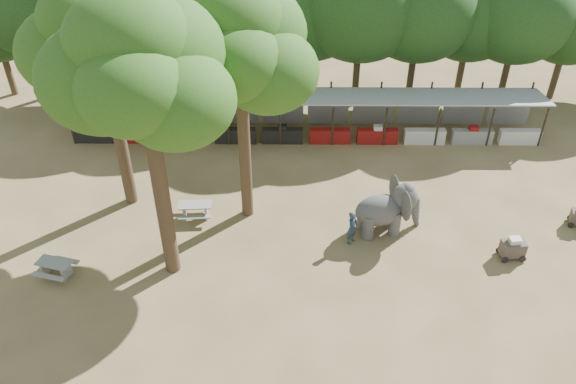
{
  "coord_description": "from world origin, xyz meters",
  "views": [
    {
      "loc": [
        -0.81,
        -16.02,
        17.02
      ],
      "look_at": [
        -1.0,
        5.0,
        2.0
      ],
      "focal_mm": 35.0,
      "sensor_mm": 36.0,
      "label": 1
    }
  ],
  "objects_px": {
    "elephant": "(388,208)",
    "picnic_table_far": "(195,209)",
    "cart_front": "(513,248)",
    "yard_tree_left": "(99,44)",
    "handler": "(352,228)",
    "yard_tree_center": "(139,69)",
    "picnic_table_near": "(55,267)",
    "yard_tree_back": "(236,45)"
  },
  "relations": [
    {
      "from": "yard_tree_center",
      "to": "handler",
      "type": "xyz_separation_m",
      "value": [
        8.07,
        1.64,
        -8.36
      ]
    },
    {
      "from": "yard_tree_back",
      "to": "yard_tree_center",
      "type": "bearing_deg",
      "value": -126.86
    },
    {
      "from": "yard_tree_center",
      "to": "picnic_table_near",
      "type": "relative_size",
      "value": 6.69
    },
    {
      "from": "yard_tree_center",
      "to": "picnic_table_far",
      "type": "bearing_deg",
      "value": 79.89
    },
    {
      "from": "handler",
      "to": "cart_front",
      "type": "relative_size",
      "value": 1.44
    },
    {
      "from": "picnic_table_near",
      "to": "handler",
      "type": "bearing_deg",
      "value": 25.12
    },
    {
      "from": "handler",
      "to": "cart_front",
      "type": "distance_m",
      "value": 7.14
    },
    {
      "from": "elephant",
      "to": "cart_front",
      "type": "height_order",
      "value": "elephant"
    },
    {
      "from": "yard_tree_left",
      "to": "yard_tree_back",
      "type": "height_order",
      "value": "yard_tree_back"
    },
    {
      "from": "yard_tree_back",
      "to": "picnic_table_far",
      "type": "xyz_separation_m",
      "value": [
        -2.38,
        -0.55,
        -8.03
      ]
    },
    {
      "from": "elephant",
      "to": "picnic_table_near",
      "type": "height_order",
      "value": "elephant"
    },
    {
      "from": "elephant",
      "to": "cart_front",
      "type": "distance_m",
      "value": 5.72
    },
    {
      "from": "yard_tree_back",
      "to": "handler",
      "type": "height_order",
      "value": "yard_tree_back"
    },
    {
      "from": "yard_tree_back",
      "to": "handler",
      "type": "distance_m",
      "value": 9.51
    },
    {
      "from": "yard_tree_left",
      "to": "cart_front",
      "type": "bearing_deg",
      "value": -13.43
    },
    {
      "from": "picnic_table_far",
      "to": "cart_front",
      "type": "bearing_deg",
      "value": -14.54
    },
    {
      "from": "cart_front",
      "to": "yard_tree_left",
      "type": "bearing_deg",
      "value": 161.87
    },
    {
      "from": "elephant",
      "to": "picnic_table_far",
      "type": "bearing_deg",
      "value": 161.3
    },
    {
      "from": "elephant",
      "to": "picnic_table_far",
      "type": "height_order",
      "value": "elephant"
    },
    {
      "from": "yard_tree_left",
      "to": "elephant",
      "type": "xyz_separation_m",
      "value": [
        12.79,
        -2.45,
        -6.92
      ]
    },
    {
      "from": "picnic_table_far",
      "to": "cart_front",
      "type": "relative_size",
      "value": 1.41
    },
    {
      "from": "yard_tree_back",
      "to": "picnic_table_near",
      "type": "relative_size",
      "value": 6.31
    },
    {
      "from": "yard_tree_back",
      "to": "picnic_table_near",
      "type": "xyz_separation_m",
      "value": [
        -7.79,
        -4.65,
        -8.05
      ]
    },
    {
      "from": "picnic_table_far",
      "to": "elephant",
      "type": "bearing_deg",
      "value": -9.29
    },
    {
      "from": "yard_tree_center",
      "to": "picnic_table_near",
      "type": "bearing_deg",
      "value": -172.23
    },
    {
      "from": "handler",
      "to": "picnic_table_near",
      "type": "bearing_deg",
      "value": 136.32
    },
    {
      "from": "yard_tree_left",
      "to": "yard_tree_center",
      "type": "relative_size",
      "value": 0.92
    },
    {
      "from": "yard_tree_center",
      "to": "handler",
      "type": "height_order",
      "value": "yard_tree_center"
    },
    {
      "from": "picnic_table_near",
      "to": "picnic_table_far",
      "type": "xyz_separation_m",
      "value": [
        5.41,
        4.11,
        0.02
      ]
    },
    {
      "from": "yard_tree_back",
      "to": "picnic_table_near",
      "type": "bearing_deg",
      "value": -149.14
    },
    {
      "from": "yard_tree_center",
      "to": "yard_tree_left",
      "type": "bearing_deg",
      "value": 120.96
    },
    {
      "from": "yard_tree_left",
      "to": "yard_tree_back",
      "type": "distance_m",
      "value": 6.09
    },
    {
      "from": "yard_tree_center",
      "to": "picnic_table_far",
      "type": "xyz_separation_m",
      "value": [
        0.62,
        3.45,
        -8.69
      ]
    },
    {
      "from": "picnic_table_far",
      "to": "yard_tree_left",
      "type": "bearing_deg",
      "value": 153.1
    },
    {
      "from": "yard_tree_left",
      "to": "elephant",
      "type": "distance_m",
      "value": 14.74
    },
    {
      "from": "elephant",
      "to": "picnic_table_far",
      "type": "distance_m",
      "value": 9.25
    },
    {
      "from": "picnic_table_near",
      "to": "picnic_table_far",
      "type": "relative_size",
      "value": 1.08
    },
    {
      "from": "cart_front",
      "to": "elephant",
      "type": "bearing_deg",
      "value": 155.91
    },
    {
      "from": "picnic_table_far",
      "to": "cart_front",
      "type": "distance_m",
      "value": 14.79
    },
    {
      "from": "handler",
      "to": "yard_tree_back",
      "type": "bearing_deg",
      "value": 101.25
    },
    {
      "from": "yard_tree_left",
      "to": "yard_tree_back",
      "type": "xyz_separation_m",
      "value": [
        6.0,
        -1.0,
        0.34
      ]
    },
    {
      "from": "elephant",
      "to": "picnic_table_far",
      "type": "xyz_separation_m",
      "value": [
        -9.17,
        0.9,
        -0.76
      ]
    }
  ]
}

